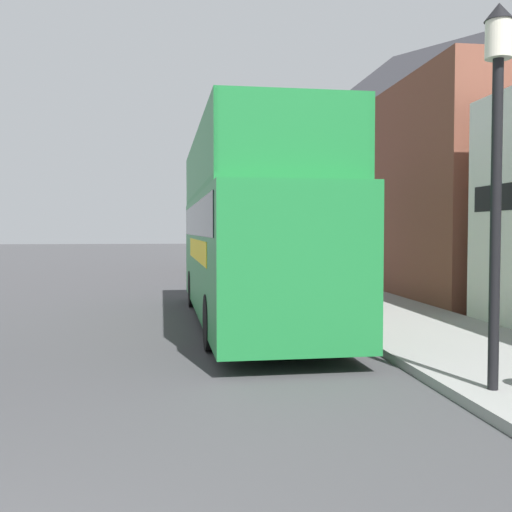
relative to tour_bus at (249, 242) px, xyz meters
The scene contains 8 objects.
ground_plane 10.72m from the tour_bus, 108.74° to the left, with size 144.00×144.00×0.00m, color #3D3D3F.
sidewalk 7.98m from the tour_bus, 64.18° to the left, with size 3.23×108.00×0.14m.
brick_terrace_rear 15.24m from the tour_bus, 57.55° to the left, with size 6.00×24.81×9.92m.
tour_bus is the anchor object (origin of this frame).
parked_car_ahead_of_bus 8.63m from the tour_bus, 85.80° to the left, with size 1.89×3.98×1.48m.
lamp_post_nearest 7.22m from the tour_bus, 71.20° to the right, with size 0.35×0.35×4.73m.
lamp_post_second 3.69m from the tour_bus, 45.74° to the left, with size 0.35×0.35×4.49m.
lamp_post_third 11.93m from the tour_bus, 78.31° to the left, with size 0.35×0.35×5.00m.
Camera 1 is at (1.80, -2.59, 2.12)m, focal length 42.00 mm.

